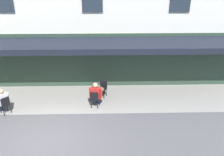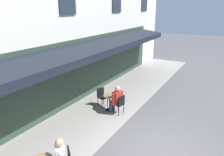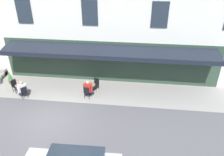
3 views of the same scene
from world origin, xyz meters
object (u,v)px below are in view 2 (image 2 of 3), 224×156
(seated_patron_in_red, at_px, (116,99))
(cafe_chair_black_facing_street, at_px, (102,95))
(cafe_table_near_entrance, at_px, (110,100))
(cafe_chair_black_corner_right, at_px, (120,103))

(seated_patron_in_red, bearing_deg, cafe_chair_black_facing_street, -108.73)
(cafe_table_near_entrance, height_order, seated_patron_in_red, seated_patron_in_red)
(cafe_table_near_entrance, height_order, cafe_chair_black_facing_street, cafe_chair_black_facing_street)
(cafe_table_near_entrance, bearing_deg, seated_patron_in_red, 76.35)
(cafe_table_near_entrance, bearing_deg, cafe_chair_black_corner_right, 76.35)
(cafe_table_near_entrance, height_order, cafe_chair_black_corner_right, cafe_chair_black_corner_right)
(cafe_table_near_entrance, distance_m, cafe_chair_black_facing_street, 0.63)
(cafe_chair_black_corner_right, bearing_deg, cafe_chair_black_facing_street, -107.86)
(cafe_chair_black_facing_street, relative_size, seated_patron_in_red, 0.69)
(cafe_table_near_entrance, xyz_separation_m, cafe_chair_black_corner_right, (0.15, 0.61, 0.06))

